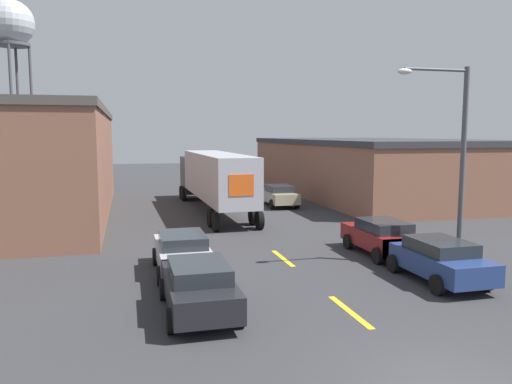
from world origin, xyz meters
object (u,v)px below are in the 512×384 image
(parked_car_right_mid, at_px, (382,236))
(street_lamp, at_px, (455,151))
(parked_car_left_far, at_px, (182,252))
(parked_car_right_near, at_px, (438,259))
(water_tower, at_px, (11,28))
(parked_car_left_near, at_px, (199,286))
(parked_car_right_far, at_px, (279,195))
(semi_truck, at_px, (213,176))

(parked_car_right_mid, bearing_deg, street_lamp, -55.94)
(parked_car_right_mid, relative_size, parked_car_left_far, 1.00)
(parked_car_right_near, bearing_deg, water_tower, 117.27)
(parked_car_left_near, xyz_separation_m, street_lamp, (10.15, 2.54, 3.70))
(parked_car_right_near, distance_m, parked_car_left_near, 8.59)
(parked_car_right_far, bearing_deg, street_lamp, -84.68)
(parked_car_right_near, height_order, water_tower, water_tower)
(street_lamp, bearing_deg, semi_truck, 112.06)
(parked_car_right_far, bearing_deg, semi_truck, -166.82)
(parked_car_right_near, xyz_separation_m, parked_car_left_far, (-8.53, 3.29, 0.00))
(parked_car_right_near, distance_m, parked_car_right_mid, 3.94)
(parked_car_left_far, distance_m, water_tower, 42.96)
(parked_car_left_near, height_order, parked_car_left_far, same)
(parked_car_left_far, height_order, parked_car_right_far, same)
(parked_car_right_near, relative_size, parked_car_right_far, 1.00)
(parked_car_left_far, relative_size, water_tower, 0.24)
(water_tower, bearing_deg, parked_car_right_mid, -60.33)
(street_lamp, bearing_deg, parked_car_left_far, 170.31)
(parked_car_left_far, height_order, water_tower, water_tower)
(semi_truck, distance_m, parked_car_left_far, 14.97)
(parked_car_left_near, bearing_deg, semi_truck, 79.15)
(semi_truck, xyz_separation_m, parked_car_right_near, (4.95, -17.74, -1.56))
(water_tower, bearing_deg, parked_car_right_far, -46.55)
(parked_car_left_near, relative_size, water_tower, 0.24)
(semi_truck, height_order, water_tower, water_tower)
(parked_car_left_near, distance_m, parked_car_right_far, 21.64)
(semi_truck, relative_size, water_tower, 0.86)
(parked_car_right_near, xyz_separation_m, street_lamp, (1.61, 1.55, 3.70))
(parked_car_right_far, height_order, water_tower, water_tower)
(parked_car_right_mid, height_order, parked_car_left_near, same)
(semi_truck, bearing_deg, water_tower, 123.43)
(parked_car_right_mid, bearing_deg, parked_car_left_far, -175.62)
(parked_car_right_near, bearing_deg, semi_truck, 105.58)
(semi_truck, relative_size, parked_car_right_near, 3.60)
(parked_car_right_near, height_order, parked_car_right_mid, same)
(parked_car_left_near, height_order, street_lamp, street_lamp)
(parked_car_left_far, bearing_deg, street_lamp, -9.69)
(parked_car_right_near, distance_m, parked_car_left_far, 9.15)
(parked_car_right_far, bearing_deg, parked_car_left_far, -118.67)
(parked_car_right_mid, bearing_deg, semi_truck, 109.72)
(parked_car_right_mid, height_order, street_lamp, street_lamp)
(parked_car_right_near, height_order, parked_car_right_far, same)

